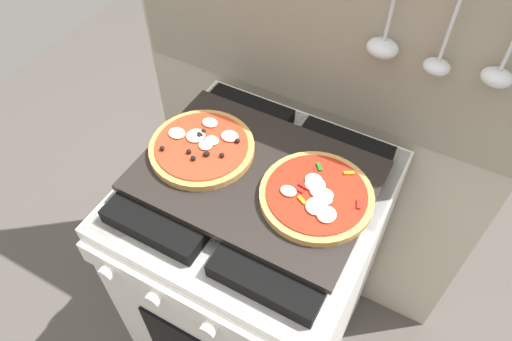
{
  "coord_description": "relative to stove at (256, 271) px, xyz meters",
  "views": [
    {
      "loc": [
        0.34,
        -0.62,
        1.76
      ],
      "look_at": [
        0.0,
        0.0,
        0.93
      ],
      "focal_mm": 33.36,
      "sensor_mm": 36.0,
      "label": 1
    }
  ],
  "objects": [
    {
      "name": "stove",
      "position": [
        0.0,
        0.0,
        0.0
      ],
      "size": [
        0.6,
        0.64,
        0.9
      ],
      "color": "white",
      "rests_on": "ground_plane"
    },
    {
      "name": "pizza_right",
      "position": [
        0.15,
        -0.0,
        0.48
      ],
      "size": [
        0.25,
        0.25,
        0.03
      ],
      "color": "tan",
      "rests_on": "baking_tray"
    },
    {
      "name": "ground_plane",
      "position": [
        0.0,
        0.0,
        -0.45
      ],
      "size": [
        4.0,
        4.0,
        0.0
      ],
      "primitive_type": "plane",
      "color": "#4C4742"
    },
    {
      "name": "kitchen_backsplash",
      "position": [
        0.0,
        0.34,
        0.34
      ],
      "size": [
        1.1,
        0.09,
        1.55
      ],
      "color": "#B2A893",
      "rests_on": "ground_plane"
    },
    {
      "name": "pizza_left",
      "position": [
        -0.15,
        0.01,
        0.48
      ],
      "size": [
        0.25,
        0.25,
        0.03
      ],
      "color": "#C18947",
      "rests_on": "baking_tray"
    },
    {
      "name": "baking_tray",
      "position": [
        0.0,
        0.0,
        0.46
      ],
      "size": [
        0.54,
        0.38,
        0.02
      ],
      "primitive_type": "cube",
      "color": "black",
      "rests_on": "stove"
    }
  ]
}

